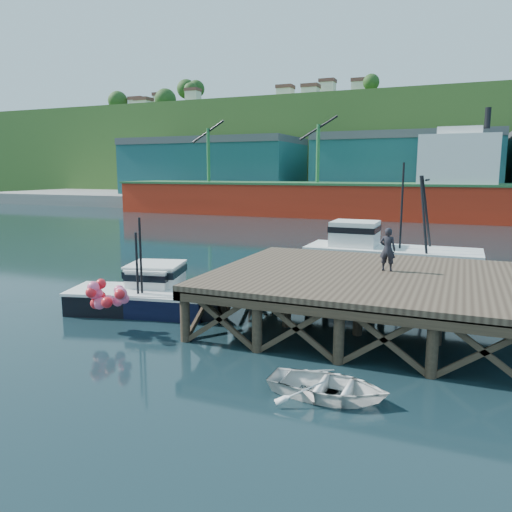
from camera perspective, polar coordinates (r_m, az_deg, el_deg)
The scene contains 12 objects.
ground at distance 22.69m, azimuth -1.56°, elevation -6.11°, with size 300.00×300.00×0.00m, color black.
wharf at distance 20.48m, azimuth 12.41°, elevation -2.48°, with size 12.00×10.00×2.62m.
far_quay at distance 90.52m, azimuth 16.92°, elevation 5.96°, with size 160.00×40.00×2.00m, color gray.
warehouse_left at distance 95.62m, azimuth -4.90°, elevation 9.82°, with size 32.00×16.00×9.00m, color #195053.
warehouse_mid at distance 85.40m, azimuth 16.75°, elevation 9.47°, with size 28.00×16.00×9.00m, color #195053.
cargo_ship at distance 70.18m, azimuth 8.22°, elevation 7.22°, with size 55.50×10.00×13.75m.
hillside at distance 120.36m, azimuth 18.63°, elevation 11.46°, with size 220.00×50.00×22.00m, color #2D511E.
boat_navy at distance 22.68m, azimuth -12.39°, elevation -4.43°, with size 6.12×3.72×3.65m.
boat_black at distance 22.91m, azimuth -12.06°, elevation -4.15°, with size 7.32×6.06×4.26m.
trawler at distance 30.60m, azimuth 14.83°, elevation 0.32°, with size 9.96×3.57×6.67m.
dinghy at distance 14.29m, azimuth 8.22°, elevation -14.49°, with size 2.37×3.32×0.69m, color white.
dockworker at distance 21.05m, azimuth 14.80°, elevation 0.74°, with size 0.65×0.43×1.78m, color black.
Camera 1 is at (8.93, -19.93, 6.16)m, focal length 35.00 mm.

